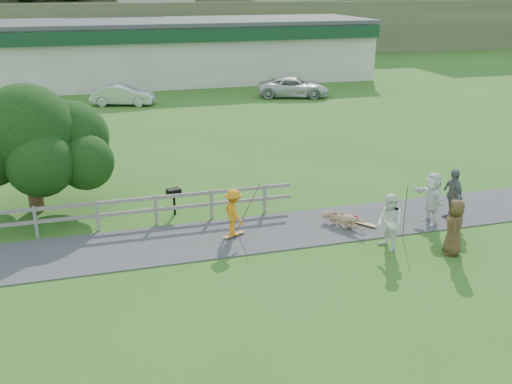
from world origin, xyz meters
TOP-DOWN VIEW (x-y plane):
  - ground at (0.00, 0.00)m, footprint 260.00×260.00m
  - path at (0.00, 1.50)m, footprint 34.00×3.00m
  - fence at (-4.62, 3.30)m, footprint 15.05×0.10m
  - strip_mall at (4.00, 34.94)m, footprint 32.50×10.75m
  - skater_rider at (0.38, 1.48)m, footprint 0.81×1.14m
  - skater_fallen at (4.23, 1.20)m, footprint 1.61×1.24m
  - spectator_a at (4.90, -0.80)m, footprint 0.83×1.00m
  - spectator_b at (8.29, 0.84)m, footprint 0.53×1.14m
  - spectator_c at (6.70, -1.63)m, footprint 0.95×1.06m
  - spectator_d at (7.38, 0.75)m, footprint 0.62×1.76m
  - car_silver at (-1.81, 25.01)m, footprint 4.57×2.69m
  - car_white at (10.66, 24.70)m, footprint 5.72×3.90m
  - tree at (-6.18, 5.80)m, footprint 5.65×5.65m
  - bbq at (-1.25, 4.00)m, footprint 0.55×0.47m
  - longboard_rider at (0.38, 1.48)m, footprint 0.81×0.54m
  - longboard_fallen at (5.03, 1.10)m, footprint 0.69×0.82m
  - helmet at (4.83, 1.55)m, footprint 0.27×0.27m
  - pole_rider at (0.98, 1.88)m, footprint 0.03×0.03m
  - pole_spec_left at (5.90, -0.01)m, footprint 0.03×0.03m
  - pole_spec_right at (7.30, -0.58)m, footprint 0.03×0.03m

SIDE VIEW (x-z plane):
  - ground at x=0.00m, z-range 0.00..0.00m
  - path at x=0.00m, z-range 0.00..0.04m
  - longboard_rider at x=0.38m, z-range 0.00..0.09m
  - longboard_fallen at x=5.03m, z-range 0.00..0.10m
  - helmet at x=4.83m, z-range 0.00..0.27m
  - skater_fallen at x=4.23m, z-range 0.00..0.61m
  - bbq at x=-1.25m, z-range 0.00..1.02m
  - car_silver at x=-1.81m, z-range 0.00..1.42m
  - fence at x=-4.62m, z-range 0.17..1.27m
  - car_white at x=10.66m, z-range 0.00..1.46m
  - skater_rider at x=0.38m, z-range 0.00..1.60m
  - pole_spec_right at x=7.30m, z-range 0.00..1.68m
  - pole_spec_left at x=5.90m, z-range 0.00..1.81m
  - spectator_c at x=6.70m, z-range 0.00..1.82m
  - spectator_a at x=4.90m, z-range 0.00..1.86m
  - spectator_d at x=7.38m, z-range 0.00..1.88m
  - spectator_b at x=8.29m, z-range 0.00..1.91m
  - pole_rider at x=0.98m, z-range 0.00..1.91m
  - tree at x=-6.18m, z-range 0.00..4.15m
  - strip_mall at x=4.00m, z-range 0.03..5.13m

